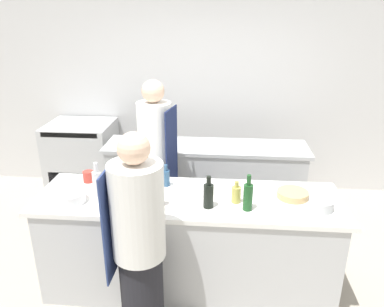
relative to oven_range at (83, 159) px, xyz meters
The scene contains 18 objects.
ground_plane 2.38m from the oven_range, 47.58° to the right, with size 16.00×16.00×0.00m, color #A89E8E.
wall_back 1.86m from the oven_range, 14.68° to the left, with size 8.00×0.06×2.80m.
prep_counter 2.33m from the oven_range, 47.58° to the right, with size 2.53×0.75×0.89m.
pass_counter 1.71m from the oven_range, 15.37° to the right, with size 2.32×0.57×0.89m.
oven_range is the anchor object (origin of this frame).
chef_at_prep_near 2.69m from the oven_range, 61.15° to the right, with size 0.38×0.36×1.64m.
chef_at_stove 1.61m from the oven_range, 41.06° to the right, with size 0.38×0.36×1.73m.
bottle_olive_oil 2.38m from the oven_range, 54.16° to the right, with size 0.07×0.07×0.23m.
bottle_vinegar 2.83m from the oven_range, 42.73° to the right, with size 0.07×0.07×0.29m.
bottle_wine 2.01m from the oven_range, 65.01° to the right, with size 0.07×0.07×0.30m.
bottle_cooking_oil 2.69m from the oven_range, 42.15° to the right, with size 0.08×0.08×0.18m.
bottle_sauce 2.61m from the oven_range, 47.11° to the right, with size 0.08×0.08×0.26m.
bottle_water 2.10m from the oven_range, 48.31° to the right, with size 0.06×0.06×0.20m.
bowl_mixing_large 3.23m from the oven_range, 35.18° to the right, with size 0.18×0.18×0.08m.
bowl_prep_small 2.97m from the oven_range, 34.27° to the right, with size 0.26×0.26×0.05m.
bowl_ceramic_blue 2.03m from the oven_range, 71.71° to the right, with size 0.27×0.27×0.09m.
cup 1.70m from the oven_range, 66.67° to the right, with size 0.09×0.09×0.10m.
cutting_board 2.28m from the oven_range, 44.91° to the right, with size 0.35×0.27×0.01m.
Camera 1 is at (0.26, -2.74, 2.34)m, focal length 35.00 mm.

